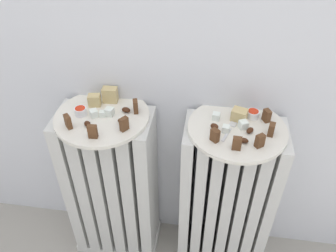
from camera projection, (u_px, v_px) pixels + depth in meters
radiator_left at (113, 188)px, 1.28m from camera, size 0.33×0.18×0.66m
radiator_right at (225, 201)px, 1.24m from camera, size 0.33×0.18×0.66m
plate_left at (102, 117)px, 1.07m from camera, size 0.30×0.30×0.01m
plate_right at (237, 129)px, 1.02m from camera, size 0.30×0.30×0.01m
dark_cake_slice_left_0 at (68, 122)px, 1.00m from camera, size 0.03×0.03×0.04m
dark_cake_slice_left_1 at (93, 132)px, 0.97m from camera, size 0.03×0.02×0.04m
dark_cake_slice_left_2 at (124, 124)px, 1.00m from camera, size 0.03×0.03×0.04m
dark_cake_slice_left_3 at (136, 106)px, 1.06m from camera, size 0.02×0.03×0.04m
marble_cake_slice_left_0 at (110, 95)px, 1.11m from camera, size 0.05×0.03×0.05m
marble_cake_slice_left_1 at (94, 100)px, 1.09m from camera, size 0.04×0.03×0.04m
turkish_delight_left_0 at (94, 113)px, 1.05m from camera, size 0.03×0.03×0.02m
turkish_delight_left_1 at (102, 114)px, 1.05m from camera, size 0.02×0.02×0.02m
turkish_delight_left_2 at (109, 112)px, 1.06m from camera, size 0.03×0.03×0.02m
medjool_date_left_0 at (126, 110)px, 1.07m from camera, size 0.03×0.02×0.02m
medjool_date_left_1 at (87, 124)px, 1.02m from camera, size 0.03×0.03×0.02m
medjool_date_left_2 at (122, 121)px, 1.03m from camera, size 0.03×0.02×0.02m
jam_bowl_left at (81, 111)px, 1.06m from camera, size 0.04×0.04×0.02m
dark_cake_slice_right_0 at (215, 135)px, 0.96m from camera, size 0.03×0.03×0.04m
dark_cake_slice_right_1 at (237, 143)px, 0.93m from camera, size 0.03×0.02×0.04m
dark_cake_slice_right_2 at (260, 141)px, 0.94m from camera, size 0.03×0.03×0.04m
dark_cake_slice_right_3 at (271, 129)px, 0.98m from camera, size 0.02×0.03×0.04m
dark_cake_slice_right_4 at (267, 116)px, 1.03m from camera, size 0.03×0.03×0.04m
marble_cake_slice_right_0 at (239, 115)px, 1.03m from camera, size 0.05×0.05×0.04m
turkish_delight_right_0 at (243, 125)px, 1.01m from camera, size 0.03×0.03×0.02m
turkish_delight_right_1 at (226, 129)px, 1.00m from camera, size 0.02×0.02×0.02m
turkish_delight_right_2 at (216, 116)px, 1.04m from camera, size 0.02×0.02×0.02m
medjool_date_right_0 at (214, 126)px, 1.01m from camera, size 0.03×0.03×0.02m
medjool_date_right_1 at (250, 130)px, 0.99m from camera, size 0.03×0.03×0.02m
medjool_date_right_2 at (244, 140)px, 0.96m from camera, size 0.03×0.02×0.01m
jam_bowl_right at (253, 114)px, 1.05m from camera, size 0.04×0.04×0.02m
fork at (229, 130)px, 1.01m from camera, size 0.05×0.10×0.00m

